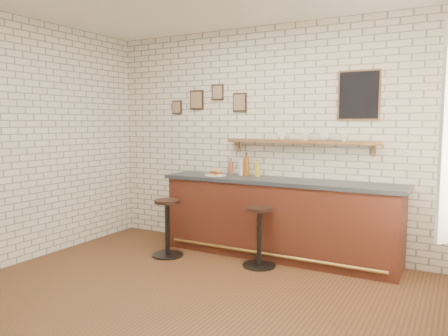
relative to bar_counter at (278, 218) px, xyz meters
The scene contains 17 objects.
ground 1.78m from the bar_counter, 96.66° to the right, with size 5.00×5.00×0.00m, color #57351D.
bar_counter is the anchor object (origin of this frame).
sandwich_plate 1.04m from the bar_counter, behind, with size 0.28×0.28×0.01m, color white.
ciabatta_sandwich 1.05m from the bar_counter, behind, with size 0.24×0.17×0.07m.
potato_chips 1.05m from the bar_counter, behind, with size 0.27×0.19×0.00m.
bitters_bottle_brown 0.98m from the bar_counter, 169.87° to the left, with size 0.07×0.07×0.23m.
bitters_bottle_white 0.86m from the bar_counter, 167.19° to the left, with size 0.07×0.07×0.26m.
bitters_bottle_amber 0.83m from the bar_counter, 165.45° to the left, with size 0.08×0.08×0.31m.
condiment_bottle_yellow 0.71m from the bar_counter, 159.27° to the left, with size 0.07×0.07×0.21m.
bar_stool_left 1.43m from the bar_counter, 153.26° to the right, with size 0.41×0.41×0.74m.
bar_stool_right 0.47m from the bar_counter, 97.63° to the right, with size 0.40×0.40×0.72m.
wall_shelf 1.01m from the bar_counter, 45.15° to the left, with size 2.00×0.18×0.18m.
shelf_cup_a 1.06m from the bar_counter, 101.52° to the left, with size 0.13×0.13×0.10m, color white.
shelf_cup_b 1.09m from the bar_counter, 35.57° to the left, with size 0.10×0.10×0.09m, color white.
shelf_cup_c 1.18m from the bar_counter, 21.37° to the left, with size 0.12×0.12×0.09m, color white.
shelf_cup_d 1.30m from the bar_counter, 14.91° to the left, with size 0.09×0.09×0.09m, color white.
back_wall_decor 1.56m from the bar_counter, 84.35° to the left, with size 2.96×0.02×0.56m.
Camera 1 is at (2.23, -3.43, 1.73)m, focal length 35.00 mm.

